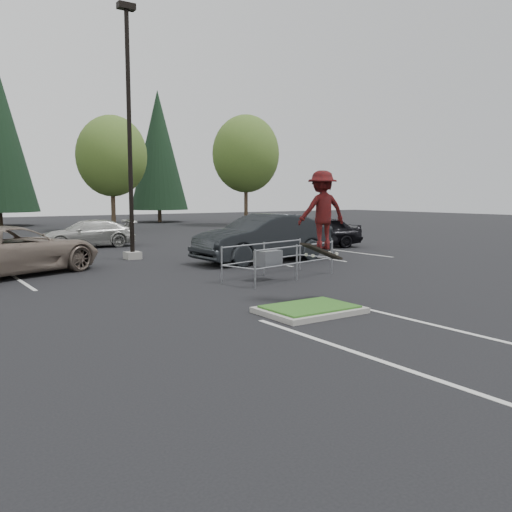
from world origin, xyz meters
TOP-DOWN VIEW (x-y plane):
  - ground at (0.00, 0.00)m, footprint 120.00×120.00m
  - grass_median at (0.00, 0.00)m, footprint 2.20×1.60m
  - stall_lines at (-1.35, 6.02)m, footprint 22.62×17.60m
  - light_pole at (0.50, 12.00)m, footprint 0.70×0.60m
  - decid_c at (5.99, 29.83)m, footprint 5.12×5.12m
  - decid_d at (17.99, 30.33)m, footprint 5.76×5.76m
  - conif_c at (14.00, 39.50)m, footprint 5.50×5.50m
  - cart_corral at (2.07, 4.39)m, footprint 4.13×2.30m
  - skateboarder at (1.20, 1.00)m, footprint 1.38×0.95m
  - car_l_tan at (-4.50, 9.93)m, footprint 6.49×4.80m
  - car_r_charc at (4.50, 8.29)m, footprint 5.77×2.18m
  - car_r_black at (10.00, 11.50)m, footprint 4.93×2.94m
  - car_far_silver at (0.46, 18.00)m, footprint 4.82×2.10m

SIDE VIEW (x-z plane):
  - ground at x=0.00m, z-range 0.00..0.00m
  - stall_lines at x=-1.35m, z-range 0.00..0.01m
  - grass_median at x=0.00m, z-range 0.00..0.16m
  - car_far_silver at x=0.46m, z-range 0.00..1.38m
  - cart_corral at x=2.07m, z-range 0.14..1.25m
  - car_r_black at x=10.00m, z-range 0.00..1.57m
  - car_l_tan at x=-4.50m, z-range 0.00..1.64m
  - car_r_charc at x=4.50m, z-range 0.00..1.88m
  - skateboarder at x=1.20m, z-range 1.13..3.38m
  - light_pole at x=0.50m, z-range -0.50..9.62m
  - decid_c at x=5.99m, z-range 1.06..9.45m
  - decid_d at x=17.99m, z-range 1.20..10.63m
  - conif_c at x=14.00m, z-range 0.60..13.10m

